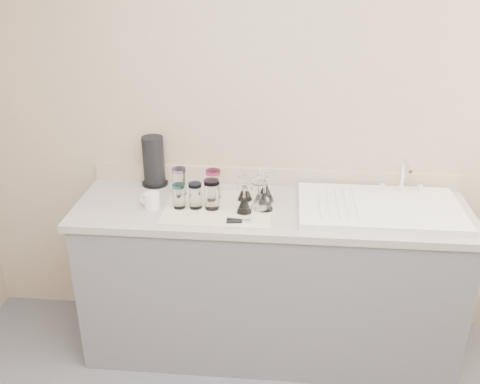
# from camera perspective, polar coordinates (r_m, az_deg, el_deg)

# --- Properties ---
(room_envelope) EXTENTS (3.54, 3.50, 2.52)m
(room_envelope) POSITION_cam_1_polar(r_m,az_deg,el_deg) (1.43, 2.26, 0.95)
(room_envelope) COLOR #55555A
(room_envelope) RESTS_ON ground
(counter_unit) EXTENTS (2.06, 0.62, 0.90)m
(counter_unit) POSITION_cam_1_polar(r_m,az_deg,el_deg) (3.02, 3.19, -9.25)
(counter_unit) COLOR slate
(counter_unit) RESTS_ON ground
(sink_unit) EXTENTS (0.82, 0.50, 0.22)m
(sink_unit) POSITION_cam_1_polar(r_m,az_deg,el_deg) (2.83, 14.67, -1.59)
(sink_unit) COLOR white
(sink_unit) RESTS_ON counter_unit
(dish_towel) EXTENTS (0.55, 0.42, 0.01)m
(dish_towel) POSITION_cam_1_polar(r_m,az_deg,el_deg) (2.77, -2.33, -1.68)
(dish_towel) COLOR white
(dish_towel) RESTS_ON counter_unit
(tumbler_teal) EXTENTS (0.08, 0.08, 0.15)m
(tumbler_teal) POSITION_cam_1_polar(r_m,az_deg,el_deg) (2.90, -6.50, 1.15)
(tumbler_teal) COLOR white
(tumbler_teal) RESTS_ON dish_towel
(tumbler_purple) EXTENTS (0.08, 0.08, 0.16)m
(tumbler_purple) POSITION_cam_1_polar(r_m,az_deg,el_deg) (2.84, -2.86, 0.88)
(tumbler_purple) COLOR white
(tumbler_purple) RESTS_ON dish_towel
(tumbler_magenta) EXTENTS (0.07, 0.07, 0.13)m
(tumbler_magenta) POSITION_cam_1_polar(r_m,az_deg,el_deg) (2.75, -6.52, -0.41)
(tumbler_magenta) COLOR white
(tumbler_magenta) RESTS_ON dish_towel
(tumbler_blue) EXTENTS (0.07, 0.07, 0.14)m
(tumbler_blue) POSITION_cam_1_polar(r_m,az_deg,el_deg) (2.74, -4.80, -0.36)
(tumbler_blue) COLOR white
(tumbler_blue) RESTS_ON dish_towel
(tumbler_lavender) EXTENTS (0.08, 0.08, 0.16)m
(tumbler_lavender) POSITION_cam_1_polar(r_m,az_deg,el_deg) (2.72, -3.02, -0.23)
(tumbler_lavender) COLOR white
(tumbler_lavender) RESTS_ON dish_towel
(goblet_back_left) EXTENTS (0.08, 0.08, 0.14)m
(goblet_back_left) POSITION_cam_1_polar(r_m,az_deg,el_deg) (2.83, 0.52, 0.09)
(goblet_back_left) COLOR white
(goblet_back_left) RESTS_ON dish_towel
(goblet_back_right) EXTENTS (0.09, 0.09, 0.16)m
(goblet_back_right) POSITION_cam_1_polar(r_m,az_deg,el_deg) (2.82, 2.72, 0.12)
(goblet_back_right) COLOR white
(goblet_back_right) RESTS_ON dish_towel
(goblet_front_left) EXTENTS (0.08, 0.08, 0.14)m
(goblet_front_left) POSITION_cam_1_polar(r_m,az_deg,el_deg) (2.69, 0.45, -1.24)
(goblet_front_left) COLOR white
(goblet_front_left) RESTS_ON dish_towel
(goblet_front_right) EXTENTS (0.09, 0.09, 0.16)m
(goblet_front_right) POSITION_cam_1_polar(r_m,az_deg,el_deg) (2.72, 2.63, -0.80)
(goblet_front_right) COLOR white
(goblet_front_right) RESTS_ON dish_towel
(goblet_extra) EXTENTS (0.08, 0.08, 0.15)m
(goblet_extra) POSITION_cam_1_polar(r_m,az_deg,el_deg) (2.73, 2.03, -0.75)
(goblet_extra) COLOR white
(goblet_extra) RESTS_ON dish_towel
(can_opener) EXTENTS (0.13, 0.05, 0.02)m
(can_opener) POSITION_cam_1_polar(r_m,az_deg,el_deg) (2.61, -0.07, -3.08)
(can_opener) COLOR silver
(can_opener) RESTS_ON dish_towel
(white_mug) EXTENTS (0.12, 0.10, 0.08)m
(white_mug) POSITION_cam_1_polar(r_m,az_deg,el_deg) (2.79, -9.41, -0.91)
(white_mug) COLOR white
(white_mug) RESTS_ON counter_unit
(paper_towel_roll) EXTENTS (0.15, 0.15, 0.28)m
(paper_towel_roll) POSITION_cam_1_polar(r_m,az_deg,el_deg) (3.04, -9.19, 3.23)
(paper_towel_roll) COLOR black
(paper_towel_roll) RESTS_ON counter_unit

